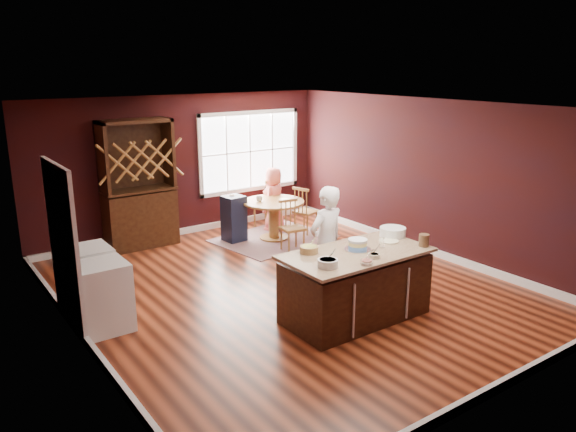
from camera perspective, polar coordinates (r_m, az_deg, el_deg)
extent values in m
plane|color=#913A1C|center=(8.47, -0.04, -7.42)|extent=(7.00, 7.00, 0.00)
plane|color=white|center=(7.83, -0.04, 11.11)|extent=(7.00, 7.00, 0.00)
plane|color=black|center=(11.02, -10.66, 5.02)|extent=(6.00, 0.00, 6.00)
plane|color=black|center=(5.69, 20.91, -5.55)|extent=(6.00, 0.00, 6.00)
plane|color=black|center=(6.83, -21.06, -2.13)|extent=(0.00, 7.00, 7.00)
plane|color=black|center=(10.04, 14.10, 3.82)|extent=(0.00, 7.00, 7.00)
cube|color=black|center=(7.47, 6.86, -7.31)|extent=(1.87, 0.94, 0.83)
cube|color=beige|center=(7.30, 6.98, -3.79)|extent=(1.95, 1.02, 0.04)
cylinder|color=brown|center=(10.79, -1.46, -2.22)|extent=(0.54, 0.54, 0.04)
cylinder|color=brown|center=(10.70, -1.47, -0.51)|extent=(0.19, 0.19, 0.67)
cylinder|color=brown|center=(10.60, -1.48, 1.44)|extent=(1.17, 1.17, 0.04)
imported|color=white|center=(7.90, 3.87, -2.79)|extent=(0.65, 0.47, 1.65)
cylinder|color=silver|center=(6.73, 4.06, -4.79)|extent=(0.25, 0.25, 0.10)
cylinder|color=olive|center=(7.20, 2.15, -3.42)|extent=(0.24, 0.24, 0.09)
cylinder|color=silver|center=(6.86, 8.00, -4.67)|extent=(0.16, 0.16, 0.06)
cylinder|color=beige|center=(7.10, 8.72, -4.01)|extent=(0.14, 0.14, 0.05)
cylinder|color=silver|center=(7.49, 9.52, -2.68)|extent=(0.07, 0.07, 0.14)
cylinder|color=beige|center=(7.77, 10.21, -2.52)|extent=(0.27, 0.27, 0.02)
cylinder|color=silver|center=(8.01, 10.59, -1.58)|extent=(0.36, 0.36, 0.12)
cylinder|color=brown|center=(7.65, 13.65, -2.41)|extent=(0.14, 0.14, 0.16)
cube|color=brown|center=(10.80, -1.46, -2.29)|extent=(2.29, 1.90, 0.01)
imported|color=#EF6B5E|center=(11.22, -1.45, 1.74)|extent=(0.74, 0.67, 1.28)
cylinder|color=beige|center=(10.66, -0.34, 1.68)|extent=(0.20, 0.20, 0.01)
imported|color=silver|center=(10.56, -2.94, 1.76)|extent=(0.16, 0.16, 0.10)
cube|color=#382414|center=(10.43, -14.96, 3.11)|extent=(1.27, 0.53, 2.32)
cube|color=white|center=(7.47, -18.27, -7.78)|extent=(0.61, 0.59, 0.89)
cube|color=white|center=(8.04, -19.66, -6.16)|extent=(0.63, 0.61, 0.91)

